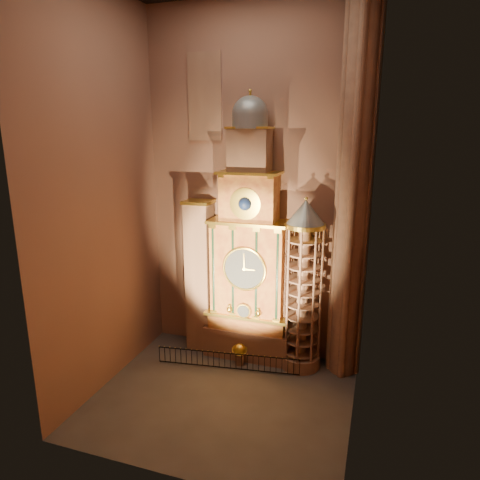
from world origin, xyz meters
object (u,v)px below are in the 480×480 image
(astronomical_clock, at_px, (249,259))
(portrait_tower, at_px, (200,276))
(stair_turret, at_px, (303,287))
(iron_railing, at_px, (228,361))
(celestial_globe, at_px, (240,352))

(astronomical_clock, xyz_separation_m, portrait_tower, (-3.40, 0.02, -1.53))
(astronomical_clock, height_order, portrait_tower, astronomical_clock)
(portrait_tower, height_order, stair_turret, stair_turret)
(portrait_tower, bearing_deg, stair_turret, -2.33)
(iron_railing, bearing_deg, astronomical_clock, 71.69)
(stair_turret, height_order, iron_railing, stair_turret)
(astronomical_clock, bearing_deg, iron_railing, -108.31)
(celestial_globe, bearing_deg, portrait_tower, 156.79)
(astronomical_clock, xyz_separation_m, stair_turret, (3.50, -0.26, -1.41))
(astronomical_clock, height_order, stair_turret, astronomical_clock)
(celestial_globe, distance_m, iron_railing, 0.99)
(portrait_tower, xyz_separation_m, iron_railing, (2.69, -2.17, -4.57))
(stair_turret, relative_size, iron_railing, 1.22)
(stair_turret, bearing_deg, portrait_tower, 177.67)
(portrait_tower, height_order, iron_railing, portrait_tower)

